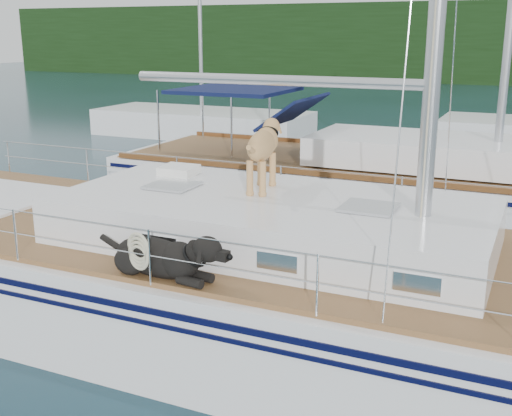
% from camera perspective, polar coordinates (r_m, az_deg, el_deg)
% --- Properties ---
extents(ground, '(120.00, 120.00, 0.00)m').
position_cam_1_polar(ground, '(8.69, -3.61, -10.18)').
color(ground, black).
rests_on(ground, ground).
extents(tree_line, '(90.00, 3.00, 6.00)m').
position_cam_1_polar(tree_line, '(52.03, 21.02, 13.54)').
color(tree_line, black).
rests_on(tree_line, ground).
extents(shore_bank, '(92.00, 1.00, 1.20)m').
position_cam_1_polar(shore_bank, '(53.32, 20.87, 10.98)').
color(shore_bank, '#595147').
rests_on(shore_bank, ground).
extents(main_sailboat, '(12.00, 3.80, 14.01)m').
position_cam_1_polar(main_sailboat, '(8.38, -3.13, -6.14)').
color(main_sailboat, white).
rests_on(main_sailboat, ground).
extents(neighbor_sailboat, '(11.00, 3.50, 13.30)m').
position_cam_1_polar(neighbor_sailboat, '(13.69, 10.74, 1.92)').
color(neighbor_sailboat, white).
rests_on(neighbor_sailboat, ground).
extents(bg_boat_west, '(8.00, 3.00, 11.65)m').
position_cam_1_polar(bg_boat_west, '(24.19, -4.79, 7.46)').
color(bg_boat_west, white).
rests_on(bg_boat_west, ground).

